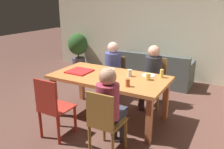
{
  "coord_description": "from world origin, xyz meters",
  "views": [
    {
      "loc": [
        1.86,
        -3.26,
        2.01
      ],
      "look_at": [
        0.0,
        0.1,
        0.76
      ],
      "focal_mm": 37.8,
      "sensor_mm": 36.0,
      "label": 1
    }
  ],
  "objects": [
    {
      "name": "person_1",
      "position": [
        0.47,
        -0.8,
        0.7
      ],
      "size": [
        0.3,
        0.51,
        1.2
      ],
      "color": "#373A49",
      "rests_on": "ground"
    },
    {
      "name": "chair_0",
      "position": [
        0.47,
        0.95,
        0.51
      ],
      "size": [
        0.43,
        0.42,
        0.92
      ],
      "color": "olive",
      "rests_on": "ground"
    },
    {
      "name": "back_wall",
      "position": [
        0.0,
        2.73,
        1.38
      ],
      "size": [
        6.66,
        0.12,
        2.77
      ],
      "primitive_type": "cube",
      "color": "beige",
      "rests_on": "ground"
    },
    {
      "name": "drinking_glass_2",
      "position": [
        0.64,
        0.13,
        0.82
      ],
      "size": [
        0.08,
        0.08,
        0.11
      ],
      "primitive_type": "cylinder",
      "color": "#DDC166",
      "rests_on": "dining_table"
    },
    {
      "name": "drinking_glass_1",
      "position": [
        0.8,
        0.34,
        0.84
      ],
      "size": [
        0.06,
        0.06,
        0.14
      ],
      "primitive_type": "cylinder",
      "color": "#E0CA5A",
      "rests_on": "dining_table"
    },
    {
      "name": "person_2",
      "position": [
        -0.4,
        0.81,
        0.7
      ],
      "size": [
        0.34,
        0.52,
        1.17
      ],
      "color": "#393544",
      "rests_on": "ground"
    },
    {
      "name": "pizza_box_0",
      "position": [
        -0.57,
        -0.06,
        0.78
      ],
      "size": [
        0.39,
        0.39,
        0.02
      ],
      "color": "red",
      "rests_on": "dining_table"
    },
    {
      "name": "chair_3",
      "position": [
        -0.4,
        -0.96,
        0.5
      ],
      "size": [
        0.41,
        0.45,
        0.95
      ],
      "color": "#AA2C21",
      "rests_on": "ground"
    },
    {
      "name": "plate_0",
      "position": [
        -0.19,
        0.31,
        0.77
      ],
      "size": [
        0.22,
        0.22,
        0.01
      ],
      "color": "white",
      "rests_on": "dining_table"
    },
    {
      "name": "potted_plant",
      "position": [
        -2.43,
        2.37,
        0.61
      ],
      "size": [
        0.59,
        0.59,
        1.02
      ],
      "color": "#594F5B",
      "rests_on": "ground"
    },
    {
      "name": "chair_1",
      "position": [
        0.47,
        -0.95,
        0.5
      ],
      "size": [
        0.4,
        0.43,
        0.92
      ],
      "color": "olive",
      "rests_on": "ground"
    },
    {
      "name": "ground_plane",
      "position": [
        0.0,
        0.0,
        0.0
      ],
      "size": [
        20.0,
        20.0,
        0.0
      ],
      "primitive_type": "plane",
      "color": "brown"
    },
    {
      "name": "person_0",
      "position": [
        0.47,
        0.8,
        0.7
      ],
      "size": [
        0.32,
        0.52,
        1.19
      ],
      "color": "#412B38",
      "rests_on": "ground"
    },
    {
      "name": "plate_1",
      "position": [
        0.57,
        0.34,
        0.78
      ],
      "size": [
        0.22,
        0.22,
        0.03
      ],
      "color": "white",
      "rests_on": "dining_table"
    },
    {
      "name": "dining_table",
      "position": [
        0.0,
        0.0,
        0.68
      ],
      "size": [
        1.96,
        1.01,
        0.77
      ],
      "color": "#C0743A",
      "rests_on": "ground"
    },
    {
      "name": "chair_2",
      "position": [
        -0.4,
        0.94,
        0.47
      ],
      "size": [
        0.39,
        0.43,
        0.85
      ],
      "color": "brown",
      "rests_on": "ground"
    },
    {
      "name": "couch",
      "position": [
        0.0,
        2.1,
        0.29
      ],
      "size": [
        1.95,
        0.79,
        0.78
      ],
      "color": "#484F4B",
      "rests_on": "ground"
    },
    {
      "name": "drinking_glass_3",
      "position": [
        0.49,
        -0.3,
        0.83
      ],
      "size": [
        0.07,
        0.07,
        0.12
      ],
      "primitive_type": "cylinder",
      "color": "#B1532B",
      "rests_on": "dining_table"
    },
    {
      "name": "drinking_glass_0",
      "position": [
        0.31,
        0.14,
        0.83
      ],
      "size": [
        0.07,
        0.07,
        0.12
      ],
      "primitive_type": "cylinder",
      "color": "silver",
      "rests_on": "dining_table"
    }
  ]
}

